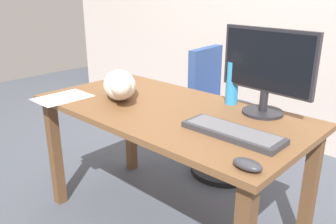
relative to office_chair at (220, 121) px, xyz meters
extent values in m
plane|color=#474C56|center=(0.17, -0.73, -0.39)|extent=(8.00, 8.00, 0.00)
cube|color=brown|center=(0.17, -0.73, 0.31)|extent=(1.44, 0.73, 0.03)
cube|color=brown|center=(-0.49, -1.04, -0.05)|extent=(0.06, 0.06, 0.69)
cube|color=brown|center=(-0.49, -0.42, -0.05)|extent=(0.06, 0.06, 0.69)
cube|color=brown|center=(0.83, -0.42, -0.05)|extent=(0.06, 0.06, 0.69)
cylinder|color=black|center=(0.05, 0.00, -0.37)|extent=(0.48, 0.48, 0.04)
cylinder|color=black|center=(0.05, 0.00, -0.17)|extent=(0.06, 0.06, 0.45)
cylinder|color=navy|center=(0.05, 0.00, 0.09)|extent=(0.44, 0.44, 0.06)
cube|color=navy|center=(-0.14, -0.01, 0.32)|extent=(0.09, 0.36, 0.40)
cylinder|color=#232328|center=(0.57, -0.47, 0.33)|extent=(0.20, 0.20, 0.01)
cylinder|color=#232328|center=(0.57, -0.47, 0.39)|extent=(0.04, 0.04, 0.10)
cube|color=#232328|center=(0.57, -0.47, 0.59)|extent=(0.48, 0.06, 0.30)
cube|color=black|center=(0.57, -0.49, 0.59)|extent=(0.45, 0.04, 0.27)
cube|color=#333338|center=(0.61, -0.80, 0.34)|extent=(0.44, 0.15, 0.02)
cube|color=slate|center=(0.61, -0.80, 0.35)|extent=(0.40, 0.12, 0.00)
ellipsoid|color=silver|center=(-0.16, -0.78, 0.40)|extent=(0.40, 0.36, 0.15)
sphere|color=silver|center=(0.01, -0.91, 0.45)|extent=(0.11, 0.11, 0.11)
cone|color=silver|center=(0.03, -0.89, 0.50)|extent=(0.04, 0.04, 0.04)
cone|color=silver|center=(0.00, -0.93, 0.50)|extent=(0.04, 0.04, 0.04)
cylinder|color=silver|center=(-0.34, -0.59, 0.35)|extent=(0.18, 0.06, 0.03)
ellipsoid|color=#333338|center=(0.81, -1.02, 0.34)|extent=(0.11, 0.06, 0.04)
cube|color=white|center=(-0.39, -1.01, 0.33)|extent=(0.21, 0.30, 0.00)
cylinder|color=#2D8CD1|center=(0.37, -0.45, 0.44)|extent=(0.07, 0.07, 0.23)
cylinder|color=silver|center=(0.37, -0.45, 0.57)|extent=(0.04, 0.04, 0.02)
camera|label=1|loc=(1.34, -1.98, 0.91)|focal=37.39mm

